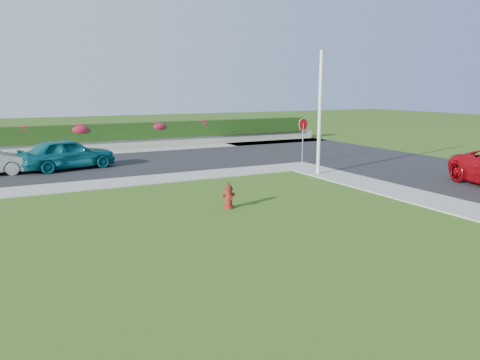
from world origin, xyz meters
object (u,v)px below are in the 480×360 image
sedan_teal (67,154)px  stop_sign (303,130)px  utility_pole (320,114)px  fire_hydrant (228,196)px

sedan_teal → stop_sign: (11.27, -3.96, 1.01)m
utility_pole → stop_sign: bearing=69.5°
fire_hydrant → utility_pole: size_ratio=0.15×
sedan_teal → utility_pole: 12.41m
fire_hydrant → utility_pole: 7.87m
fire_hydrant → utility_pole: (6.49, 3.73, 2.41)m
fire_hydrant → sedan_teal: size_ratio=0.19×
sedan_teal → utility_pole: bearing=-135.0°
utility_pole → fire_hydrant: bearing=-150.1°
sedan_teal → stop_sign: stop_sign is taller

